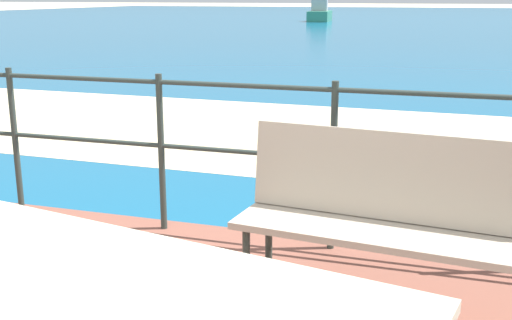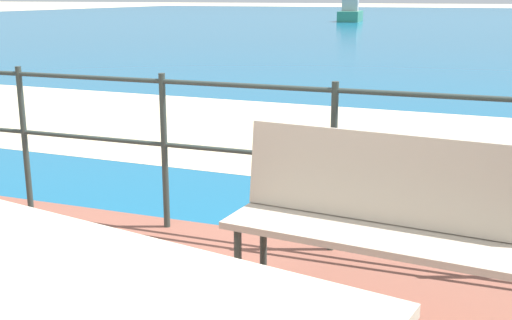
% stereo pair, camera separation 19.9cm
% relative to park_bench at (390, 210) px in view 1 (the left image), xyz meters
% --- Properties ---
extents(sea_water, '(90.00, 90.00, 0.01)m').
position_rel_park_bench_xyz_m(sea_water, '(-1.03, 38.33, -0.61)').
color(sea_water, '#145B84').
rests_on(sea_water, ground).
extents(beach_strip, '(54.08, 5.22, 0.01)m').
position_rel_park_bench_xyz_m(beach_strip, '(-1.03, 4.33, -0.61)').
color(beach_strip, beige).
rests_on(beach_strip, ground).
extents(park_bench, '(1.54, 0.58, 0.93)m').
position_rel_park_bench_xyz_m(park_bench, '(0.00, 0.00, 0.00)').
color(park_bench, tan).
rests_on(park_bench, patio_paving).
extents(railing_fence, '(5.94, 0.04, 1.08)m').
position_rel_park_bench_xyz_m(railing_fence, '(-1.03, 0.77, 0.11)').
color(railing_fence, '#2D3833').
rests_on(railing_fence, patio_paving).
extents(boat_near, '(1.58, 3.83, 1.37)m').
position_rel_park_bench_xyz_m(boat_near, '(-8.37, 37.15, -0.19)').
color(boat_near, '#338466').
rests_on(boat_near, sea_water).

